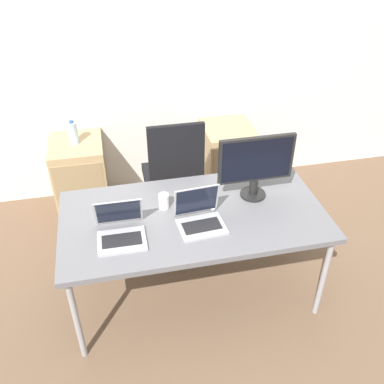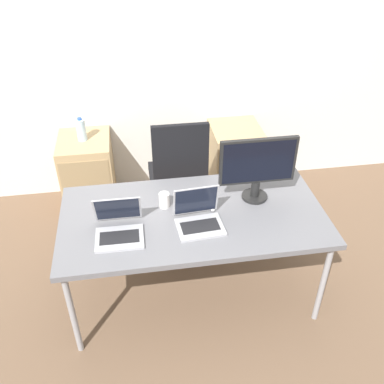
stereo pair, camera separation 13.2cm
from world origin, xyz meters
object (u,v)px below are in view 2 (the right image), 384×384
at_px(monitor, 258,166).
at_px(laptop_right, 119,228).
at_px(coffee_cup_white, 164,200).
at_px(office_chair, 178,186).
at_px(laptop_left, 199,218).
at_px(mouse, 212,208).
at_px(cabinet_left, 89,174).
at_px(coffee_cup_brown, 187,201).
at_px(cabinet_right, 234,161).
at_px(water_bottle, 81,130).

bearing_deg(monitor, laptop_right, -165.27).
height_order(monitor, coffee_cup_white, monitor).
distance_m(office_chair, monitor, 1.01).
distance_m(laptop_left, mouse, 0.18).
distance_m(cabinet_left, coffee_cup_brown, 1.47).
height_order(laptop_left, coffee_cup_brown, laptop_left).
height_order(laptop_left, monitor, monitor).
distance_m(office_chair, mouse, 0.86).
xyz_separation_m(office_chair, mouse, (0.14, -0.78, 0.34)).
relative_size(office_chair, laptop_left, 3.54).
relative_size(laptop_right, coffee_cup_white, 2.90).
bearing_deg(cabinet_right, monitor, -97.63).
bearing_deg(coffee_cup_white, water_bottle, 118.35).
bearing_deg(mouse, monitor, 17.05).
bearing_deg(water_bottle, coffee_cup_white, -61.65).
height_order(cabinet_right, mouse, mouse).
xyz_separation_m(cabinet_right, coffee_cup_brown, (-0.64, -1.17, 0.46)).
distance_m(coffee_cup_white, coffee_cup_brown, 0.15).
bearing_deg(coffee_cup_brown, coffee_cup_white, 166.09).
bearing_deg(cabinet_right, laptop_left, -113.53).
bearing_deg(office_chair, cabinet_right, 36.12).
bearing_deg(coffee_cup_brown, cabinet_right, 61.28).
distance_m(mouse, coffee_cup_white, 0.33).
xyz_separation_m(office_chair, laptop_right, (-0.49, -0.94, 0.37)).
xyz_separation_m(mouse, coffee_cup_brown, (-0.17, 0.06, 0.04)).
relative_size(office_chair, water_bottle, 5.16).
bearing_deg(water_bottle, laptop_left, -59.13).
distance_m(cabinet_right, mouse, 1.38).
bearing_deg(laptop_right, laptop_left, 2.33).
bearing_deg(monitor, water_bottle, 137.94).
xyz_separation_m(water_bottle, coffee_cup_white, (0.62, -1.14, -0.01)).
relative_size(water_bottle, coffee_cup_brown, 1.82).
bearing_deg(monitor, cabinet_left, 137.99).
relative_size(laptop_left, coffee_cup_white, 2.94).
bearing_deg(laptop_left, laptop_right, -177.67).
bearing_deg(mouse, coffee_cup_white, 163.63).
xyz_separation_m(cabinet_right, mouse, (-0.48, -1.23, 0.41)).
bearing_deg(office_chair, water_bottle, 150.50).
bearing_deg(laptop_left, office_chair, 91.28).
height_order(office_chair, laptop_right, office_chair).
distance_m(cabinet_right, coffee_cup_brown, 1.41).
distance_m(cabinet_right, laptop_left, 1.55).
bearing_deg(laptop_right, cabinet_right, 51.35).
height_order(laptop_right, monitor, monitor).
height_order(laptop_right, coffee_cup_white, laptop_right).
bearing_deg(cabinet_right, water_bottle, 179.91).
xyz_separation_m(laptop_left, coffee_cup_brown, (-0.05, 0.19, 0.01)).
xyz_separation_m(cabinet_right, monitor, (-0.15, -1.13, 0.65)).
bearing_deg(coffee_cup_white, laptop_right, -141.87).
bearing_deg(water_bottle, office_chair, -29.50).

